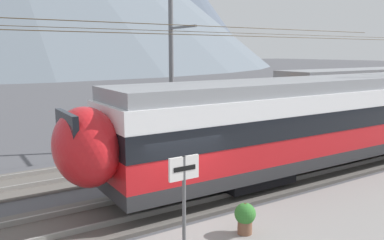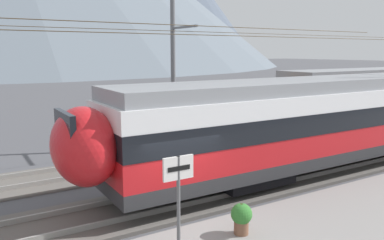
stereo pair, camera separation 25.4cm
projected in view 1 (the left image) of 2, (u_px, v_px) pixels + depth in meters
name	position (u px, v px, depth m)	size (l,w,h in m)	color
ground_plane	(181.00, 221.00, 11.57)	(400.00, 400.00, 0.00)	#4C4C51
track_near	(161.00, 205.00, 12.61)	(120.00, 3.00, 0.28)	#5B5651
track_far	(110.00, 169.00, 16.39)	(120.00, 3.00, 0.28)	#5B5651
train_near_platform	(379.00, 110.00, 18.22)	(28.97, 3.01, 4.27)	#2D2D30
catenary_mast_far_side	(173.00, 69.00, 19.52)	(41.33, 2.42, 7.71)	slate
platform_sign	(184.00, 186.00, 8.25)	(0.70, 0.08, 2.39)	#59595B
potted_plant_platform_edge	(245.00, 216.00, 9.87)	(0.54, 0.54, 0.80)	brown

